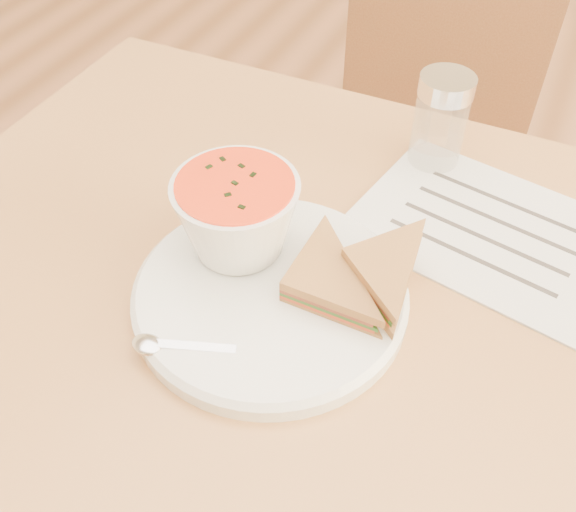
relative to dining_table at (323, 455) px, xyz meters
The scene contains 9 objects.
dining_table is the anchor object (origin of this frame).
chair_far 0.62m from the dining_table, 96.54° to the left, with size 0.40×0.40×0.90m, color brown, non-canonical shape.
plate 0.39m from the dining_table, 138.47° to the right, with size 0.27×0.27×0.02m, color white, non-canonical shape.
soup_bowl 0.45m from the dining_table, behind, with size 0.13×0.13×0.09m, color white, non-canonical shape.
sandwich_half_a 0.41m from the dining_table, 121.25° to the right, with size 0.11×0.11×0.03m, color #B16F3E, non-canonical shape.
sandwich_half_b 0.42m from the dining_table, 41.95° to the right, with size 0.10×0.10×0.03m, color #B16F3E, non-canonical shape.
spoon 0.43m from the dining_table, 119.93° to the right, with size 0.16×0.03×0.01m, color silver, non-canonical shape.
paper_menu 0.42m from the dining_table, 49.92° to the left, with size 0.29×0.21×0.00m, color silver, non-canonical shape.
condiment_shaker 0.50m from the dining_table, 83.02° to the left, with size 0.06×0.06×0.12m, color silver, non-canonical shape.
Camera 1 is at (0.14, -0.42, 1.25)m, focal length 40.00 mm.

